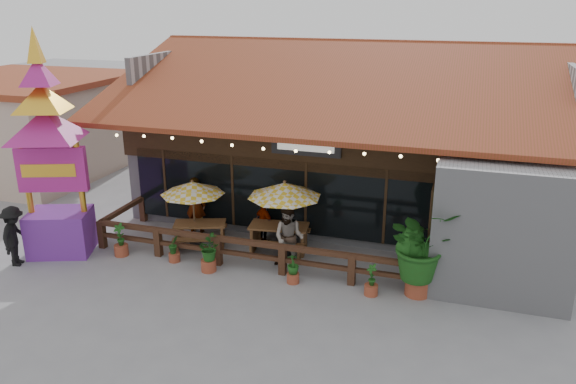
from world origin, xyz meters
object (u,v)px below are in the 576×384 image
(thai_sign_tower, at_px, (47,131))
(tropical_plant, at_px, (421,246))
(umbrella_left, at_px, (192,188))
(picnic_table_right, at_px, (279,234))
(pedestrian, at_px, (14,236))
(picnic_table_left, at_px, (200,230))
(umbrella_right, at_px, (285,190))

(thai_sign_tower, relative_size, tropical_plant, 2.96)
(umbrella_left, bearing_deg, tropical_plant, -9.49)
(picnic_table_right, height_order, tropical_plant, tropical_plant)
(picnic_table_right, distance_m, pedestrian, 7.79)
(picnic_table_left, height_order, picnic_table_right, picnic_table_right)
(umbrella_left, xyz_separation_m, thai_sign_tower, (-3.63, -1.84, 1.97))
(umbrella_right, relative_size, picnic_table_left, 1.37)
(umbrella_right, xyz_separation_m, thai_sign_tower, (-6.61, -1.99, 1.77))
(umbrella_left, distance_m, umbrella_right, 2.99)
(tropical_plant, xyz_separation_m, pedestrian, (-11.45, -1.77, -0.50))
(umbrella_right, height_order, picnic_table_left, umbrella_right)
(picnic_table_left, bearing_deg, umbrella_left, 160.49)
(umbrella_left, distance_m, picnic_table_right, 3.05)
(umbrella_left, relative_size, picnic_table_right, 1.33)
(picnic_table_left, xyz_separation_m, tropical_plant, (6.90, -1.11, 0.89))
(picnic_table_left, relative_size, tropical_plant, 0.81)
(umbrella_left, bearing_deg, picnic_table_left, -19.51)
(thai_sign_tower, height_order, pedestrian, thai_sign_tower)
(umbrella_left, height_order, pedestrian, umbrella_left)
(tropical_plant, distance_m, pedestrian, 11.60)
(umbrella_right, bearing_deg, picnic_table_right, 146.94)
(picnic_table_left, relative_size, thai_sign_tower, 0.27)
(umbrella_right, bearing_deg, tropical_plant, -17.86)
(umbrella_right, height_order, picnic_table_right, umbrella_right)
(umbrella_right, bearing_deg, thai_sign_tower, -163.24)
(umbrella_left, bearing_deg, umbrella_right, 2.80)
(umbrella_left, bearing_deg, thai_sign_tower, -153.07)
(umbrella_left, bearing_deg, pedestrian, -145.50)
(thai_sign_tower, xyz_separation_m, pedestrian, (-0.69, -1.12, -2.94))
(thai_sign_tower, bearing_deg, pedestrian, -121.49)
(picnic_table_left, distance_m, pedestrian, 5.40)
(picnic_table_left, distance_m, thai_sign_tower, 5.39)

